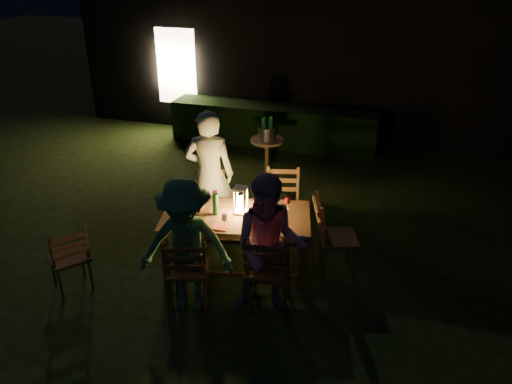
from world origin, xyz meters
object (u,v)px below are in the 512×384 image
(ice_bucket, at_px, (267,133))
(chair_far_right, at_px, (282,217))
(person_opp_right, at_px, (270,247))
(chair_near_right, at_px, (269,283))
(bottle_bucket_b, at_px, (271,130))
(person_house_side, at_px, (210,175))
(bottle_table, at_px, (215,204))
(chair_spare, at_px, (71,269))
(side_table, at_px, (267,144))
(bottle_bucket_a, at_px, (264,131))
(lantern, at_px, (240,202))
(chair_end, at_px, (335,249))
(person_opp_left, at_px, (186,247))
(dining_table, at_px, (236,220))
(chair_near_left, at_px, (190,281))
(chair_far_left, at_px, (211,216))

(ice_bucket, bearing_deg, chair_far_right, -67.56)
(chair_far_right, xyz_separation_m, person_opp_right, (0.25, -1.57, 0.52))
(chair_near_right, xyz_separation_m, bottle_bucket_b, (-0.92, 3.33, 0.59))
(person_house_side, distance_m, bottle_table, 0.84)
(chair_near_right, relative_size, chair_spare, 1.13)
(side_table, bearing_deg, bottle_bucket_a, -141.34)
(lantern, bearing_deg, person_house_side, 135.76)
(chair_end, distance_m, person_opp_left, 1.93)
(bottle_table, bearing_deg, dining_table, 12.77)
(dining_table, bearing_deg, bottle_table, -180.00)
(bottle_bucket_a, height_order, bottle_bucket_b, same)
(chair_near_left, xyz_separation_m, bottle_bucket_a, (-0.14, 3.44, 0.61))
(chair_end, height_order, person_house_side, person_house_side)
(bottle_table, height_order, ice_bucket, bottle_table)
(chair_far_left, distance_m, bottle_bucket_b, 2.14)
(chair_near_left, height_order, lantern, lantern)
(chair_near_right, relative_size, chair_end, 1.03)
(chair_far_left, relative_size, chair_spare, 0.99)
(chair_end, bearing_deg, chair_far_left, -120.33)
(chair_spare, xyz_separation_m, lantern, (1.74, 1.08, 0.62))
(bottle_table, bearing_deg, person_opp_right, -36.75)
(ice_bucket, bearing_deg, person_opp_right, -73.60)
(person_opp_left, distance_m, bottle_bucket_b, 3.57)
(chair_near_right, relative_size, ice_bucket, 3.60)
(chair_end, bearing_deg, dining_table, -95.78)
(person_opp_left, bearing_deg, person_opp_right, 0.00)
(person_opp_right, xyz_separation_m, ice_bucket, (-0.98, 3.33, 0.04))
(chair_spare, distance_m, bottle_bucket_a, 3.89)
(chair_near_right, xyz_separation_m, person_opp_right, (0.01, -0.05, 0.50))
(bottle_bucket_b, bearing_deg, bottle_bucket_a, -141.34)
(side_table, bearing_deg, bottle_bucket_b, 38.66)
(chair_end, relative_size, person_opp_left, 0.67)
(dining_table, bearing_deg, side_table, 85.03)
(bottle_bucket_a, bearing_deg, chair_near_left, -87.61)
(chair_far_right, distance_m, bottle_bucket_b, 2.02)
(chair_far_right, xyz_separation_m, bottle_bucket_b, (-0.68, 1.80, 0.61))
(chair_spare, bearing_deg, chair_near_left, -44.64)
(dining_table, distance_m, person_opp_right, 0.95)
(chair_near_right, height_order, chair_far_right, chair_near_right)
(chair_near_left, xyz_separation_m, person_opp_left, (0.01, -0.05, 0.49))
(dining_table, height_order, bottle_bucket_a, bottle_bucket_a)
(chair_far_right, bearing_deg, bottle_bucket_b, -83.64)
(dining_table, height_order, chair_spare, chair_spare)
(chair_near_left, relative_size, person_house_side, 0.56)
(person_opp_right, distance_m, bottle_bucket_a, 3.45)
(chair_near_right, height_order, person_house_side, person_house_side)
(lantern, bearing_deg, chair_end, 10.23)
(dining_table, xyz_separation_m, bottle_table, (-0.24, -0.06, 0.21))
(chair_spare, bearing_deg, chair_far_right, -8.84)
(side_table, bearing_deg, chair_spare, -110.23)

